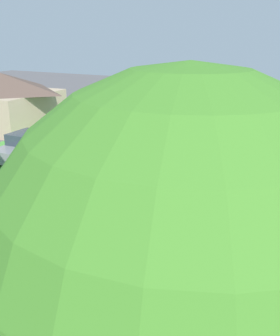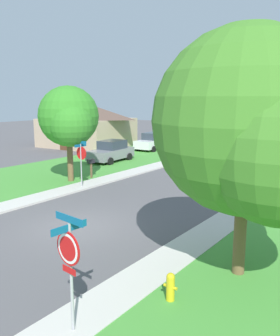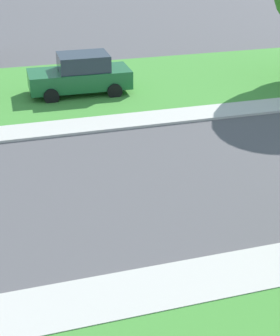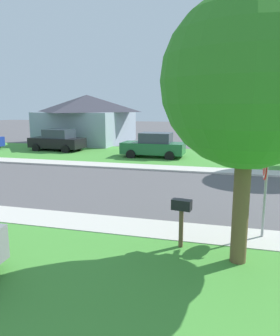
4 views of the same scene
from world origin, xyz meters
name	(u,v)px [view 3 (image 3 of 4)]	position (x,y,z in m)	size (l,w,h in m)	color
sidewalk_east	(66,128)	(4.70, 12.00, 0.05)	(1.40, 56.00, 0.10)	beige
lawn_east	(50,89)	(9.40, 12.00, 0.04)	(8.00, 56.00, 0.08)	#479338
sidewalk_west	(136,293)	(-4.70, 12.00, 0.05)	(1.40, 56.00, 0.10)	beige
car_green_across_road	(81,75)	(8.45, 10.74, 0.87)	(2.09, 4.33, 1.76)	#1E6033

